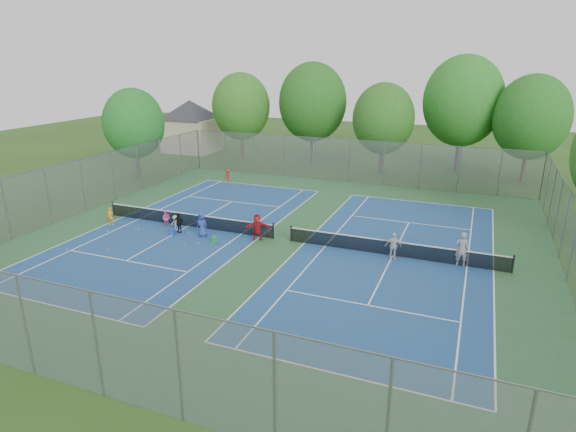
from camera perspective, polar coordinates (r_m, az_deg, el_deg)
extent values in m
plane|color=#274D18|center=(30.64, -0.70, -2.85)|extent=(120.00, 120.00, 0.00)
cube|color=#2A5A32|center=(30.64, -0.70, -2.84)|extent=(32.00, 32.00, 0.01)
cube|color=navy|center=(33.78, -11.74, -1.18)|extent=(10.97, 23.77, 0.01)
cube|color=navy|center=(28.88, 12.29, -4.62)|extent=(10.97, 23.77, 0.01)
cube|color=black|center=(33.64, -11.78, -0.47)|extent=(12.87, 0.10, 0.91)
cube|color=black|center=(28.72, 12.35, -3.81)|extent=(12.87, 0.10, 0.91)
cube|color=gray|center=(44.72, 7.21, 6.46)|extent=(32.00, 0.10, 4.00)
cube|color=gray|center=(17.61, -21.70, -14.07)|extent=(32.00, 0.10, 4.00)
cube|color=gray|center=(38.80, -23.14, 3.30)|extent=(0.10, 32.00, 4.00)
cube|color=gray|center=(28.35, 30.76, -3.01)|extent=(0.10, 32.00, 4.00)
cube|color=#B7A88C|center=(60.90, -11.40, 9.37)|extent=(6.00, 5.00, 4.00)
pyramid|color=#2D2D33|center=(60.42, -11.66, 13.31)|extent=(11.03, 11.03, 2.20)
cylinder|color=#443326|center=(55.25, -5.46, 8.50)|extent=(0.36, 0.36, 3.50)
ellipsoid|color=#2D661D|center=(54.70, -5.59, 12.79)|extent=(6.40, 6.40, 7.36)
cylinder|color=#443326|center=(53.02, 2.85, 8.34)|extent=(0.36, 0.36, 3.85)
ellipsoid|color=#225819|center=(52.42, 2.93, 13.33)|extent=(7.20, 7.20, 8.28)
cylinder|color=#443326|center=(49.16, 10.97, 6.83)|extent=(0.36, 0.36, 3.15)
ellipsoid|color=#275E1B|center=(48.57, 11.24, 11.26)|extent=(6.00, 6.00, 6.90)
cylinder|color=#443326|center=(51.22, 19.43, 7.18)|extent=(0.36, 0.36, 4.20)
ellipsoid|color=#256B1F|center=(50.60, 20.02, 12.68)|extent=(7.60, 7.60, 8.74)
cylinder|color=#443326|center=(49.45, 26.20, 5.56)|extent=(0.36, 0.36, 3.50)
ellipsoid|color=#205E1B|center=(48.83, 26.90, 10.39)|extent=(6.60, 6.60, 7.59)
cylinder|color=#443326|center=(48.09, -17.39, 6.08)|extent=(0.36, 0.36, 3.15)
ellipsoid|color=#1D6421|center=(47.50, -17.82, 10.41)|extent=(5.60, 5.60, 6.44)
cube|color=#1736B2|center=(32.44, -13.56, -1.89)|extent=(0.40, 0.40, 0.30)
cube|color=green|center=(30.28, -8.70, -2.84)|extent=(0.26, 0.26, 0.49)
imported|color=orange|center=(35.23, -20.30, -0.06)|extent=(0.49, 0.34, 1.30)
imported|color=#E05798|center=(33.87, -14.21, -0.31)|extent=(0.66, 0.58, 1.15)
imported|color=silver|center=(33.02, -13.17, -0.80)|extent=(0.71, 0.45, 1.05)
imported|color=black|center=(32.50, -12.84, -0.80)|extent=(0.80, 0.35, 1.36)
imported|color=#283B95|center=(31.47, -10.16, -1.03)|extent=(0.81, 0.55, 1.59)
imported|color=#A3171C|center=(30.39, -3.65, -1.35)|extent=(1.67, 1.10, 1.72)
imported|color=red|center=(45.29, -7.10, 4.74)|extent=(0.81, 0.61, 1.12)
imported|color=gray|center=(28.22, 19.89, -3.73)|extent=(0.81, 0.63, 1.99)
imported|color=silver|center=(28.18, 12.34, -3.48)|extent=(1.02, 0.71, 1.60)
sphere|color=#AED431|center=(30.33, -12.14, -3.44)|extent=(0.07, 0.07, 0.07)
sphere|color=#D3F038|center=(32.00, -24.73, -3.61)|extent=(0.07, 0.07, 0.07)
sphere|color=#DEEC36|center=(33.90, -17.26, -1.54)|extent=(0.07, 0.07, 0.07)
sphere|color=#CFDB32|center=(34.22, -20.57, -1.71)|extent=(0.07, 0.07, 0.07)
sphere|color=gold|center=(32.36, -11.68, -2.01)|extent=(0.07, 0.07, 0.07)
sphere|color=#CCEC37|center=(30.12, -6.90, -3.31)|extent=(0.07, 0.07, 0.07)
sphere|color=#CFF037|center=(30.50, -10.54, -3.21)|extent=(0.07, 0.07, 0.07)
sphere|color=yellow|center=(29.78, -20.31, -4.63)|extent=(0.07, 0.07, 0.07)
sphere|color=#C8E134|center=(32.24, -23.42, -3.28)|extent=(0.07, 0.07, 0.07)
sphere|color=#C5DC33|center=(30.20, -9.13, -3.35)|extent=(0.07, 0.07, 0.07)
sphere|color=#E0F138|center=(31.00, -20.48, -3.75)|extent=(0.07, 0.07, 0.07)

